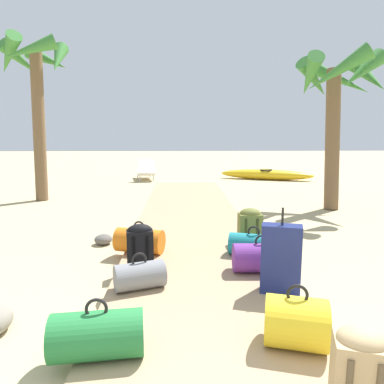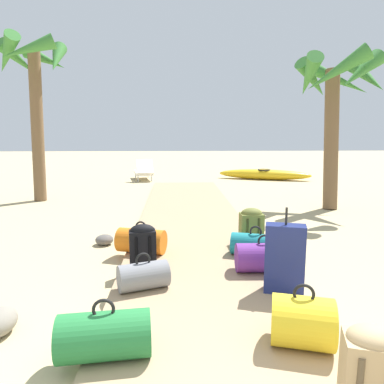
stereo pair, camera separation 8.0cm
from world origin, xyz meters
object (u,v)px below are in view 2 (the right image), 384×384
at_px(duffel_bag_teal, 255,245).
at_px(palm_tree_near_right, 337,91).
at_px(backpack_olive, 251,225).
at_px(lounge_chair, 144,171).
at_px(duffel_bag_yellow, 302,322).
at_px(duffel_bag_purple, 264,257).
at_px(kayak, 264,174).
at_px(duffel_bag_green, 105,335).
at_px(duffel_bag_grey, 143,276).
at_px(backpack_black, 143,246).
at_px(suitcase_navy, 285,259).
at_px(duffel_bag_orange, 141,241).
at_px(palm_tree_far_left, 33,79).
at_px(backpack_tan, 370,373).

relative_size(duffel_bag_teal, palm_tree_near_right, 0.20).
bearing_deg(backpack_olive, lounge_chair, 105.63).
bearing_deg(duffel_bag_yellow, duffel_bag_purple, 87.00).
bearing_deg(duffel_bag_purple, backpack_olive, 85.96).
height_order(duffel_bag_yellow, kayak, duffel_bag_yellow).
bearing_deg(duffel_bag_green, duffel_bag_grey, 81.32).
distance_m(backpack_black, lounge_chair, 9.12).
distance_m(suitcase_navy, palm_tree_near_right, 5.64).
xyz_separation_m(suitcase_navy, duffel_bag_purple, (-0.07, 0.55, -0.18)).
xyz_separation_m(duffel_bag_teal, duffel_bag_grey, (-1.41, -0.99, -0.00)).
distance_m(duffel_bag_orange, lounge_chair, 8.51).
bearing_deg(lounge_chair, backpack_olive, -74.37).
bearing_deg(duffel_bag_purple, palm_tree_far_left, 130.41).
xyz_separation_m(duffel_bag_purple, palm_tree_far_left, (-4.51, 5.30, 2.78)).
relative_size(duffel_bag_orange, backpack_olive, 1.32).
xyz_separation_m(suitcase_navy, backpack_tan, (-0.04, -1.69, -0.05)).
bearing_deg(backpack_tan, backpack_olive, 89.22).
xyz_separation_m(palm_tree_far_left, kayak, (6.80, 3.86, -2.84)).
distance_m(duffel_bag_green, kayak, 11.42).
bearing_deg(suitcase_navy, duffel_bag_yellow, -98.81).
relative_size(duffel_bag_green, backpack_olive, 1.28).
distance_m(duffel_bag_teal, palm_tree_far_left, 7.13).
distance_m(palm_tree_far_left, kayak, 8.32).
height_order(backpack_black, backpack_tan, backpack_tan).
height_order(duffel_bag_grey, palm_tree_near_right, palm_tree_near_right).
height_order(duffel_bag_purple, palm_tree_far_left, palm_tree_far_left).
height_order(duffel_bag_teal, backpack_olive, backpack_olive).
xyz_separation_m(backpack_tan, kayak, (2.25, 11.41, -0.19)).
bearing_deg(duffel_bag_teal, duffel_bag_yellow, -92.89).
bearing_deg(backpack_tan, kayak, 78.83).
bearing_deg(palm_tree_near_right, duffel_bag_grey, -131.57).
bearing_deg(duffel_bag_orange, lounge_chair, 94.66).
bearing_deg(duffel_bag_yellow, palm_tree_far_left, 123.07).
relative_size(suitcase_navy, palm_tree_near_right, 0.25).
bearing_deg(backpack_olive, backpack_tan, -90.78).
xyz_separation_m(duffel_bag_grey, lounge_chair, (-0.82, 9.66, 0.10)).
height_order(duffel_bag_purple, palm_tree_near_right, palm_tree_near_right).
bearing_deg(duffel_bag_grey, duffel_bag_teal, 35.08).
height_order(duffel_bag_orange, kayak, duffel_bag_orange).
xyz_separation_m(duffel_bag_teal, duffel_bag_orange, (-1.54, 0.19, 0.02)).
bearing_deg(duffel_bag_purple, kayak, 76.00).
bearing_deg(duffel_bag_teal, duffel_bag_purple, -92.60).
height_order(suitcase_navy, palm_tree_far_left, palm_tree_far_left).
distance_m(palm_tree_near_right, kayak, 5.71).
distance_m(duffel_bag_grey, lounge_chair, 9.69).
bearing_deg(backpack_olive, duffel_bag_green, -121.57).
xyz_separation_m(duffel_bag_grey, duffel_bag_orange, (-0.13, 1.18, 0.02)).
xyz_separation_m(duffel_bag_orange, backpack_olive, (1.59, 0.32, 0.12)).
xyz_separation_m(duffel_bag_yellow, palm_tree_far_left, (-4.43, 6.81, 2.75)).
relative_size(duffel_bag_grey, duffel_bag_green, 0.84).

